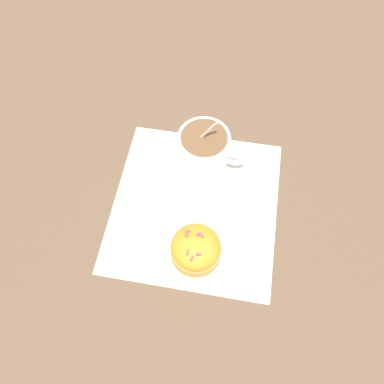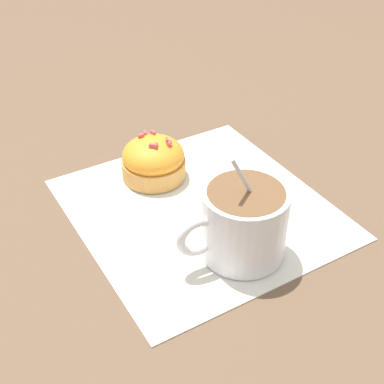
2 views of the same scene
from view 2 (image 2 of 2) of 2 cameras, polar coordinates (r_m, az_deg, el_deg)
The scene contains 4 objects.
ground_plane at distance 0.60m, azimuth 0.80°, elevation -1.85°, with size 3.00×3.00×0.00m, color brown.
paper_napkin at distance 0.60m, azimuth 0.80°, elevation -1.74°, with size 0.28×0.26×0.00m.
coffee_cup at distance 0.52m, azimuth 5.25°, elevation -3.08°, with size 0.08×0.11×0.12m.
frosted_pastry at distance 0.64m, azimuth -4.14°, elevation 3.45°, with size 0.08×0.08×0.05m.
Camera 2 is at (-0.40, 0.25, 0.37)m, focal length 50.00 mm.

